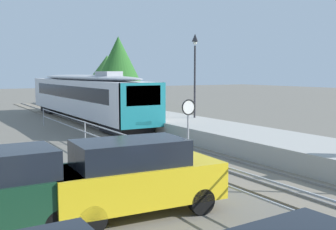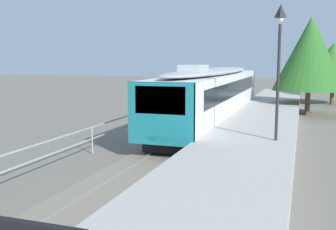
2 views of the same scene
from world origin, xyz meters
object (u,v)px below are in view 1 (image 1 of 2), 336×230
at_px(commuter_train, 84,94).
at_px(parked_suv_yellow, 135,176).
at_px(platform_lamp_mid_platform, 195,60).
at_px(speed_limit_sign, 188,117).

relative_size(commuter_train, parked_suv_yellow, 4.35).
bearing_deg(platform_lamp_mid_platform, speed_limit_sign, -125.25).
bearing_deg(platform_lamp_mid_platform, commuter_train, 117.34).
distance_m(commuter_train, speed_limit_sign, 17.56).
bearing_deg(speed_limit_sign, commuter_train, 83.97).
bearing_deg(parked_suv_yellow, commuter_train, 74.73).
height_order(speed_limit_sign, parked_suv_yellow, speed_limit_sign).
xyz_separation_m(commuter_train, speed_limit_sign, (-1.84, -17.47, -0.02)).
height_order(commuter_train, parked_suv_yellow, commuter_train).
relative_size(platform_lamp_mid_platform, parked_suv_yellow, 1.14).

